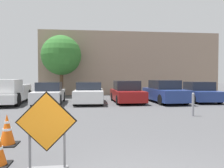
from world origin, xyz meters
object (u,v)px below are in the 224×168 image
at_px(road_closed_sign, 47,128).
at_px(parked_car_fifth, 165,92).
at_px(parked_car_second, 49,94).
at_px(parked_car_sixth, 199,93).
at_px(pickup_truck, 9,93).
at_px(parked_car_third, 89,93).
at_px(parked_car_fourth, 127,93).
at_px(traffic_cone_second, 7,130).
at_px(bollard_nearest, 193,104).

distance_m(road_closed_sign, parked_car_fifth, 12.28).
bearing_deg(parked_car_second, parked_car_sixth, 179.09).
bearing_deg(pickup_truck, parked_car_sixth, 176.32).
distance_m(parked_car_third, parked_car_fourth, 2.66).
bearing_deg(traffic_cone_second, parked_car_fifth, 49.97).
relative_size(road_closed_sign, parked_car_second, 0.35).
height_order(parked_car_third, bollard_nearest, parked_car_third).
height_order(traffic_cone_second, parked_car_fourth, parked_car_fourth).
distance_m(pickup_truck, bollard_nearest, 11.41).
bearing_deg(parked_car_sixth, parked_car_third, 4.28).
distance_m(traffic_cone_second, parked_car_second, 9.07).
bearing_deg(parked_car_third, parked_car_sixth, -177.04).
xyz_separation_m(road_closed_sign, parked_car_second, (-1.77, 10.75, -0.14)).
bearing_deg(traffic_cone_second, parked_car_sixth, 41.89).
xyz_separation_m(traffic_cone_second, parked_car_second, (-0.46, 9.06, 0.28)).
distance_m(pickup_truck, parked_car_fourth, 7.93).
bearing_deg(parked_car_sixth, bollard_nearest, 63.44).
relative_size(traffic_cone_second, parked_car_fifth, 0.18).
bearing_deg(parked_car_second, parked_car_third, 178.66).
height_order(parked_car_fifth, bollard_nearest, parked_car_fifth).
xyz_separation_m(traffic_cone_second, parked_car_sixth, (10.15, 9.10, 0.26)).
height_order(road_closed_sign, parked_car_fifth, parked_car_fifth).
height_order(parked_car_sixth, bollard_nearest, parked_car_sixth).
bearing_deg(parked_car_fifth, parked_car_fourth, -9.88).
distance_m(pickup_truck, parked_car_fifth, 10.58).
bearing_deg(parked_car_fourth, parked_car_third, 3.02).
relative_size(road_closed_sign, parked_car_sixth, 0.36).
bearing_deg(pickup_truck, bollard_nearest, 147.01).
relative_size(road_closed_sign, pickup_truck, 0.27).
xyz_separation_m(pickup_truck, bollard_nearest, (9.95, -5.57, -0.18)).
bearing_deg(bollard_nearest, pickup_truck, 150.74).
relative_size(pickup_truck, bollard_nearest, 5.22).
height_order(parked_car_second, bollard_nearest, parked_car_second).
height_order(parked_car_second, parked_car_fifth, parked_car_fifth).
bearing_deg(parked_car_fourth, road_closed_sign, 70.91).
height_order(parked_car_fifth, parked_car_sixth, parked_car_fifth).
bearing_deg(parked_car_third, bollard_nearest, 132.75).
bearing_deg(pickup_truck, parked_car_fourth, 177.37).
xyz_separation_m(parked_car_sixth, bollard_nearest, (-3.28, -5.58, -0.10)).
distance_m(road_closed_sign, pickup_truck, 11.65).
distance_m(pickup_truck, parked_car_sixth, 13.23).
distance_m(parked_car_second, parked_car_fourth, 5.31).
height_order(road_closed_sign, parked_car_sixth, road_closed_sign).
height_order(parked_car_third, parked_car_sixth, parked_car_sixth).
bearing_deg(parked_car_fourth, pickup_truck, -0.11).
bearing_deg(bollard_nearest, parked_car_third, 130.18).
bearing_deg(traffic_cone_second, road_closed_sign, -52.13).
height_order(traffic_cone_second, pickup_truck, pickup_truck).
height_order(parked_car_fourth, parked_car_sixth, parked_car_fourth).
bearing_deg(pickup_truck, road_closed_sign, 108.47).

